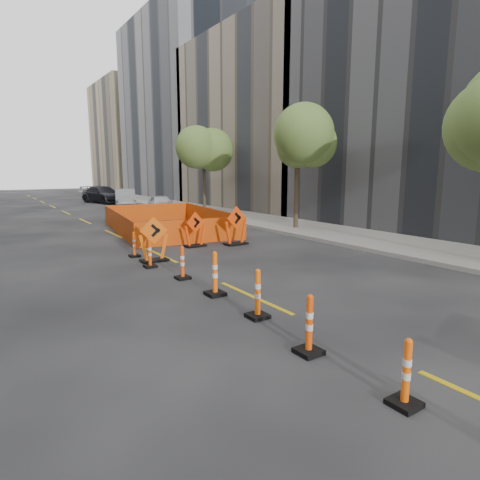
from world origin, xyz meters
TOP-DOWN VIEW (x-y plane):
  - ground_plane at (0.00, 0.00)m, footprint 140.00×140.00m
  - sidewalk_right at (9.00, 12.00)m, footprint 4.00×90.00m
  - bld_right_b at (17.00, 9.40)m, footprint 12.00×14.00m
  - bld_right_c at (17.00, 23.80)m, footprint 12.00×16.00m
  - bld_right_d at (17.00, 40.20)m, footprint 12.00×18.00m
  - bld_right_e at (17.00, 58.60)m, footprint 12.00×14.00m
  - tree_r_b at (8.40, 12.00)m, footprint 2.80×2.80m
  - tree_r_c at (8.40, 22.00)m, footprint 2.80×2.80m
  - channelizer_2 at (-1.01, -0.92)m, footprint 0.38×0.38m
  - channelizer_3 at (-1.01, 0.94)m, footprint 0.42×0.42m
  - channelizer_4 at (-0.75, 2.79)m, footprint 0.42×0.42m
  - channelizer_5 at (-0.72, 4.65)m, footprint 0.45×0.45m
  - channelizer_6 at (-0.73, 6.51)m, footprint 0.38×0.38m
  - channelizer_7 at (-1.00, 8.36)m, footprint 0.37×0.37m
  - channelizer_8 at (-0.88, 10.22)m, footprint 0.36×0.36m
  - chevron_sign_left at (-0.56, 9.12)m, footprint 1.18×0.91m
  - chevron_sign_center at (1.86, 10.75)m, footprint 1.06×0.76m
  - chevron_sign_right at (3.50, 10.21)m, footprint 1.18×0.81m
  - safety_fence at (2.68, 15.58)m, footprint 6.07×9.05m
  - parked_car_near at (5.76, 23.78)m, footprint 2.44×4.21m
  - parked_car_mid at (5.14, 30.08)m, footprint 2.78×4.88m
  - parked_car_far at (4.81, 35.71)m, footprint 3.57×5.82m

SIDE VIEW (x-z plane):
  - ground_plane at x=0.00m, z-range 0.00..0.00m
  - sidewalk_right at x=9.00m, z-range 0.00..0.15m
  - channelizer_8 at x=-0.88m, z-range 0.00..0.92m
  - channelizer_7 at x=-1.00m, z-range 0.00..0.95m
  - channelizer_2 at x=-1.01m, z-range 0.00..0.96m
  - channelizer_6 at x=-0.73m, z-range 0.00..0.98m
  - safety_fence at x=2.68m, z-range 0.00..1.06m
  - channelizer_3 at x=-1.01m, z-range 0.00..1.06m
  - channelizer_4 at x=-0.75m, z-range 0.00..1.08m
  - channelizer_5 at x=-0.72m, z-range 0.00..1.13m
  - parked_car_near at x=5.76m, z-range 0.00..1.35m
  - chevron_sign_center at x=1.86m, z-range 0.00..1.45m
  - parked_car_mid at x=5.14m, z-range 0.00..1.52m
  - chevron_sign_left at x=-0.56m, z-range 0.00..1.55m
  - parked_car_far at x=4.81m, z-range 0.00..1.58m
  - chevron_sign_right at x=3.50m, z-range 0.00..1.64m
  - tree_r_b at x=8.40m, z-range 1.55..7.50m
  - tree_r_c at x=8.40m, z-range 1.55..7.50m
  - bld_right_c at x=17.00m, z-range 0.00..14.00m
  - bld_right_e at x=17.00m, z-range 0.00..16.00m
  - bld_right_d at x=17.00m, z-range 0.00..20.00m
  - bld_right_b at x=17.00m, z-range 0.00..24.00m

